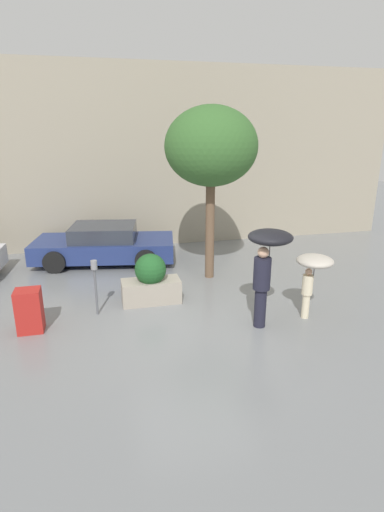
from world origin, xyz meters
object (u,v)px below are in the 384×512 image
Objects in this scene: planter_box at (151,281)px; street_tree at (211,148)px; person_adult at (267,256)px; parked_car_near at (104,245)px; parking_meter at (95,276)px; newspaper_box at (29,311)px; person_child at (313,268)px.

street_tree reaches higher than planter_box.
person_adult is 0.46× the size of parked_car_near.
person_adult is 6.01m from parked_car_near.
parking_meter is (-0.29, -3.71, 0.36)m from parked_car_near.
person_adult reaches higher than planter_box.
planter_box is 1.09× the size of parking_meter.
person_adult reaches higher than parking_meter.
parked_car_near is (-0.98, 3.32, 0.02)m from planter_box.
street_tree is at bearing 26.22° from newspaper_box.
parking_meter is 1.48m from newspaper_box.
planter_box is 1.38m from parking_meter.
planter_box is at bearing 125.97° from person_adult.
parked_car_near is 0.98× the size of street_tree.
parking_meter is 1.41× the size of newspaper_box.
person_adult reaches higher than newspaper_box.
person_adult is 3.63m from street_tree.
person_adult is 1.42× the size of person_child.
parked_car_near is 4.53m from street_tree.
planter_box reaches higher than newspaper_box.
person_child is at bearing -64.51° from street_tree.
street_tree is (2.79, -2.01, 2.95)m from parked_car_near.
person_child is at bearing -27.22° from planter_box.
planter_box is 2.73m from newspaper_box.
street_tree is 4.37m from parking_meter.
street_tree is at bearing 28.93° from parking_meter.
person_child is (1.10, 0.06, -0.37)m from person_adult.
person_adult is 1.63× the size of parking_meter.
parked_car_near is at bearing 144.22° from street_tree.
person_child is (3.23, -1.66, 0.64)m from planter_box.
person_adult is at bearing -138.58° from parked_car_near.
newspaper_box is (-2.59, -0.86, -0.08)m from planter_box.
parked_car_near is at bearing 106.55° from person_adult.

